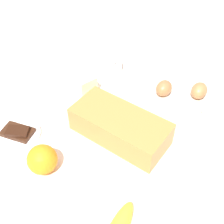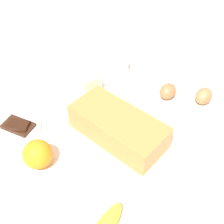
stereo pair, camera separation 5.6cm
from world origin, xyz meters
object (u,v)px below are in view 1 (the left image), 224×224
(egg_near_butter, at_px, (199,91))
(egg_beside_bowl, at_px, (164,88))
(butter_block, at_px, (83,82))
(loaf_pan, at_px, (120,126))
(flour_bowl, at_px, (104,63))
(orange_fruit, at_px, (42,159))
(chocolate_plate, at_px, (18,134))

(egg_near_butter, height_order, egg_beside_bowl, same)
(butter_block, relative_size, egg_near_butter, 1.35)
(loaf_pan, relative_size, flour_bowl, 2.14)
(loaf_pan, xyz_separation_m, egg_near_butter, (0.11, 0.30, -0.02))
(egg_near_butter, bearing_deg, butter_block, -150.12)
(egg_beside_bowl, bearing_deg, loaf_pan, -92.83)
(loaf_pan, xyz_separation_m, butter_block, (-0.23, 0.10, -0.01))
(orange_fruit, height_order, egg_near_butter, orange_fruit)
(egg_near_butter, bearing_deg, egg_beside_bowl, -150.68)
(loaf_pan, distance_m, flour_bowl, 0.34)
(loaf_pan, xyz_separation_m, chocolate_plate, (-0.24, -0.18, -0.03))
(butter_block, bearing_deg, chocolate_plate, -92.84)
(loaf_pan, height_order, orange_fruit, same)
(flour_bowl, bearing_deg, chocolate_plate, -90.77)
(butter_block, relative_size, egg_beside_bowl, 1.39)
(butter_block, xyz_separation_m, chocolate_plate, (-0.01, -0.28, -0.02))
(flour_bowl, relative_size, chocolate_plate, 1.01)
(flour_bowl, xyz_separation_m, egg_beside_bowl, (0.25, 0.00, -0.00))
(orange_fruit, relative_size, egg_near_butter, 1.19)
(chocolate_plate, bearing_deg, egg_near_butter, 53.24)
(flour_bowl, xyz_separation_m, butter_block, (0.01, -0.14, 0.00))
(orange_fruit, relative_size, egg_beside_bowl, 1.22)
(orange_fruit, bearing_deg, egg_beside_bowl, 76.58)
(loaf_pan, xyz_separation_m, flour_bowl, (-0.24, 0.24, -0.02))
(loaf_pan, height_order, egg_beside_bowl, loaf_pan)
(loaf_pan, bearing_deg, egg_beside_bowl, 87.00)
(loaf_pan, distance_m, chocolate_plate, 0.30)
(flour_bowl, height_order, egg_beside_bowl, flour_bowl)
(flour_bowl, height_order, orange_fruit, orange_fruit)
(butter_block, distance_m, egg_near_butter, 0.39)
(egg_beside_bowl, relative_size, chocolate_plate, 0.50)
(flour_bowl, bearing_deg, egg_near_butter, 9.79)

